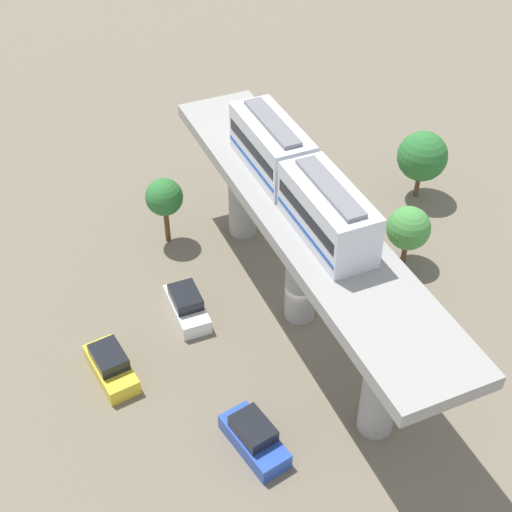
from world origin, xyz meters
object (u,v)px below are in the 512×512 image
at_px(parked_car_white, 187,306).
at_px(parked_car_yellow, 111,366).
at_px(train, 298,178).
at_px(tree_near_viaduct, 422,156).
at_px(tree_mid_lot, 164,198).
at_px(tree_far_corner, 408,228).
at_px(parked_car_blue, 254,438).

bearing_deg(parked_car_white, parked_car_yellow, -151.51).
xyz_separation_m(train, tree_near_viaduct, (13.71, 6.88, -6.22)).
bearing_deg(train, tree_mid_lot, 119.18).
xyz_separation_m(tree_mid_lot, tree_far_corner, (13.84, -8.51, -0.81)).
xyz_separation_m(train, tree_mid_lot, (-5.16, 9.25, -6.01)).
height_order(parked_car_yellow, tree_far_corner, tree_far_corner).
distance_m(parked_car_white, tree_far_corner, 15.24).
relative_size(tree_mid_lot, tree_far_corner, 1.15).
distance_m(parked_car_blue, tree_far_corner, 17.94).
bearing_deg(parked_car_blue, tree_near_viaduct, 26.93).
bearing_deg(parked_car_white, tree_near_viaduct, 15.48).
bearing_deg(tree_near_viaduct, tree_far_corner, -129.31).
bearing_deg(parked_car_blue, parked_car_white, 78.92).
bearing_deg(train, parked_car_yellow, -175.02).
xyz_separation_m(parked_car_white, tree_far_corner, (15.05, -1.08, 2.12)).
bearing_deg(tree_near_viaduct, parked_car_white, -165.84).
relative_size(train, parked_car_blue, 3.04).
height_order(tree_near_viaduct, tree_mid_lot, tree_near_viaduct).
distance_m(train, tree_mid_lot, 12.18).
height_order(train, tree_far_corner, train).
relative_size(parked_car_blue, parked_car_yellow, 1.02).
xyz_separation_m(train, tree_far_corner, (8.67, 0.74, -6.83)).
bearing_deg(tree_far_corner, train, -175.15).
relative_size(tree_near_viaduct, tree_far_corner, 1.23).
bearing_deg(tree_mid_lot, train, -60.82).
height_order(parked_car_blue, tree_mid_lot, tree_mid_lot).
bearing_deg(tree_far_corner, tree_near_viaduct, 50.69).
bearing_deg(train, parked_car_white, 164.10).
bearing_deg(parked_car_yellow, train, -2.37).
height_order(parked_car_blue, parked_car_yellow, same).
relative_size(train, parked_car_white, 3.20).
bearing_deg(tree_mid_lot, parked_car_yellow, -123.39).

